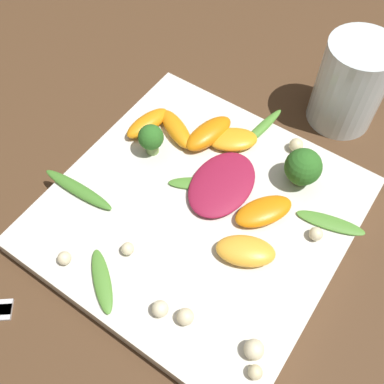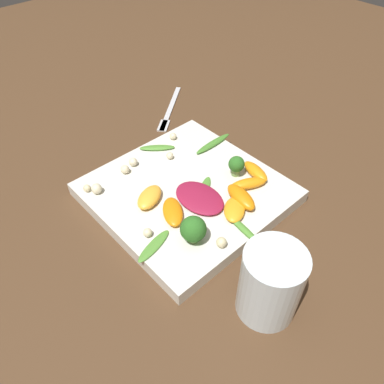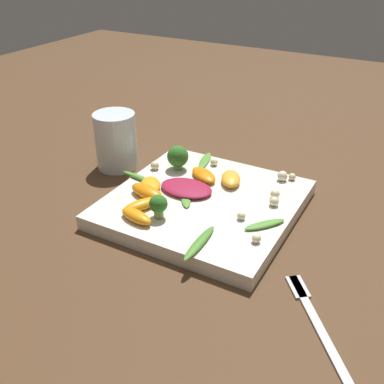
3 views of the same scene
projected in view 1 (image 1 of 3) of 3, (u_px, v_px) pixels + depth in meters
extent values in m
plane|color=#4C331E|center=(198.00, 220.00, 0.50)|extent=(2.40, 2.40, 0.00)
cube|color=silver|center=(199.00, 215.00, 0.49)|extent=(0.30, 0.30, 0.02)
cylinder|color=silver|center=(350.00, 84.00, 0.53)|extent=(0.08, 0.08, 0.11)
ellipsoid|color=maroon|center=(222.00, 184.00, 0.49)|extent=(0.10, 0.07, 0.01)
ellipsoid|color=orange|center=(263.00, 211.00, 0.47)|extent=(0.07, 0.06, 0.01)
ellipsoid|color=orange|center=(209.00, 133.00, 0.52)|extent=(0.07, 0.04, 0.02)
ellipsoid|color=orange|center=(147.00, 123.00, 0.53)|extent=(0.06, 0.04, 0.02)
ellipsoid|color=#FCAD33|center=(246.00, 251.00, 0.44)|extent=(0.06, 0.07, 0.02)
ellipsoid|color=orange|center=(233.00, 140.00, 0.52)|extent=(0.06, 0.07, 0.01)
ellipsoid|color=orange|center=(176.00, 129.00, 0.53)|extent=(0.05, 0.07, 0.02)
cylinder|color=#7A9E51|center=(152.00, 146.00, 0.51)|extent=(0.01, 0.01, 0.02)
sphere|color=#2D6B23|center=(151.00, 137.00, 0.50)|extent=(0.03, 0.03, 0.03)
cylinder|color=#7A9E51|center=(300.00, 177.00, 0.49)|extent=(0.02, 0.02, 0.01)
sphere|color=#2D6B23|center=(303.00, 167.00, 0.47)|extent=(0.04, 0.04, 0.04)
ellipsoid|color=#518E33|center=(102.00, 281.00, 0.43)|extent=(0.06, 0.06, 0.01)
ellipsoid|color=#518E33|center=(196.00, 183.00, 0.49)|extent=(0.05, 0.06, 0.00)
ellipsoid|color=#518E33|center=(330.00, 223.00, 0.46)|extent=(0.03, 0.07, 0.00)
ellipsoid|color=#518E33|center=(262.00, 130.00, 0.53)|extent=(0.08, 0.02, 0.01)
ellipsoid|color=#47842D|center=(78.00, 189.00, 0.49)|extent=(0.02, 0.09, 0.01)
sphere|color=beige|center=(254.00, 350.00, 0.39)|extent=(0.02, 0.02, 0.02)
sphere|color=beige|center=(296.00, 145.00, 0.51)|extent=(0.02, 0.02, 0.02)
sphere|color=beige|center=(64.00, 258.00, 0.44)|extent=(0.01, 0.01, 0.01)
sphere|color=beige|center=(316.00, 234.00, 0.45)|extent=(0.01, 0.01, 0.01)
sphere|color=beige|center=(185.00, 317.00, 0.41)|extent=(0.02, 0.02, 0.02)
sphere|color=beige|center=(128.00, 249.00, 0.44)|extent=(0.01, 0.01, 0.01)
sphere|color=beige|center=(255.00, 372.00, 0.38)|extent=(0.01, 0.01, 0.01)
sphere|color=beige|center=(160.00, 309.00, 0.41)|extent=(0.02, 0.02, 0.02)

